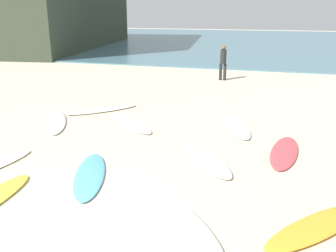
% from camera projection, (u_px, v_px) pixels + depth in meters
% --- Properties ---
extents(ground_plane, '(120.00, 120.00, 0.00)m').
position_uv_depth(ground_plane, '(52.00, 234.00, 5.59)').
color(ground_plane, beige).
extents(ocean_water, '(120.00, 40.00, 0.08)m').
position_uv_depth(ocean_water, '(252.00, 41.00, 38.99)').
color(ocean_water, slate).
rests_on(ocean_water, ground_plane).
extents(surfboard_0, '(2.22, 2.09, 0.07)m').
position_uv_depth(surfboard_0, '(130.00, 123.00, 10.93)').
color(surfboard_0, white).
rests_on(surfboard_0, ground_plane).
extents(surfboard_1, '(1.65, 2.07, 0.08)m').
position_uv_depth(surfboard_1, '(208.00, 160.00, 8.22)').
color(surfboard_1, silver).
rests_on(surfboard_1, ground_plane).
extents(surfboard_2, '(1.40, 2.61, 0.08)m').
position_uv_depth(surfboard_2, '(236.00, 125.00, 10.70)').
color(surfboard_2, white).
rests_on(surfboard_2, ground_plane).
extents(surfboard_5, '(1.84, 2.07, 0.09)m').
position_uv_depth(surfboard_5, '(316.00, 227.00, 5.69)').
color(surfboard_5, gold).
rests_on(surfboard_5, ground_plane).
extents(surfboard_6, '(1.40, 2.33, 0.06)m').
position_uv_depth(surfboard_6, '(90.00, 175.00, 7.50)').
color(surfboard_6, '#54A2E4').
rests_on(surfboard_6, ground_plane).
extents(surfboard_7, '(0.81, 2.34, 0.07)m').
position_uv_depth(surfboard_7, '(284.00, 152.00, 8.70)').
color(surfboard_7, '#DD464D').
rests_on(surfboard_7, ground_plane).
extents(surfboard_8, '(2.02, 2.19, 0.08)m').
position_uv_depth(surfboard_8, '(180.00, 215.00, 6.01)').
color(surfboard_8, white).
rests_on(surfboard_8, ground_plane).
extents(surfboard_9, '(2.06, 2.17, 0.08)m').
position_uv_depth(surfboard_9, '(103.00, 109.00, 12.37)').
color(surfboard_9, silver).
rests_on(surfboard_9, ground_plane).
extents(surfboard_10, '(1.69, 2.38, 0.07)m').
position_uv_depth(surfboard_10, '(56.00, 122.00, 11.01)').
color(surfboard_10, white).
rests_on(surfboard_10, ground_plane).
extents(beachgoer_near, '(0.34, 0.31, 1.63)m').
position_uv_depth(beachgoer_near, '(223.00, 61.00, 17.43)').
color(beachgoer_near, black).
rests_on(beachgoer_near, ground_plane).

